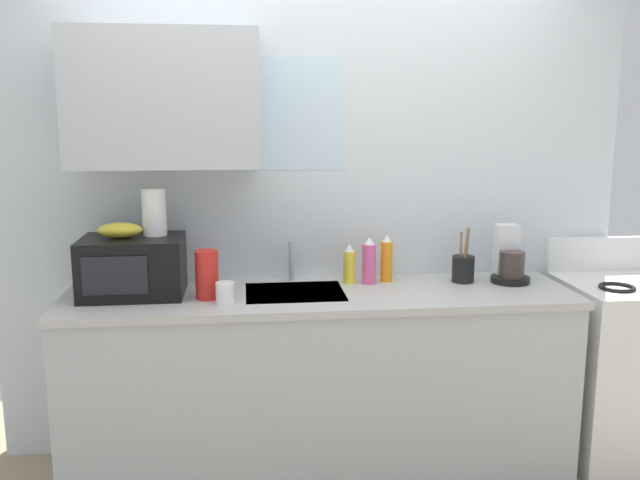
{
  "coord_description": "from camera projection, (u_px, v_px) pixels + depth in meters",
  "views": [
    {
      "loc": [
        -0.34,
        -3.06,
        1.73
      ],
      "look_at": [
        0.0,
        0.0,
        1.15
      ],
      "focal_mm": 38.06,
      "sensor_mm": 36.0,
      "label": 1
    }
  ],
  "objects": [
    {
      "name": "stove_range",
      "position": [
        621.0,
        367.0,
        3.44
      ],
      "size": [
        0.6,
        0.6,
        1.08
      ],
      "color": "white",
      "rests_on": "ground"
    },
    {
      "name": "banana_bunch",
      "position": [
        120.0,
        230.0,
        3.08
      ],
      "size": [
        0.2,
        0.11,
        0.07
      ],
      "primitive_type": "ellipsoid",
      "color": "gold",
      "rests_on": "microwave"
    },
    {
      "name": "paper_towel_roll",
      "position": [
        154.0,
        212.0,
        3.13
      ],
      "size": [
        0.11,
        0.11,
        0.22
      ],
      "primitive_type": "cylinder",
      "color": "white",
      "rests_on": "microwave"
    },
    {
      "name": "coffee_maker",
      "position": [
        509.0,
        261.0,
        3.37
      ],
      "size": [
        0.19,
        0.21,
        0.28
      ],
      "color": "black",
      "rests_on": "counter_unit"
    },
    {
      "name": "cereal_canister",
      "position": [
        207.0,
        275.0,
        3.06
      ],
      "size": [
        0.1,
        0.1,
        0.22
      ],
      "primitive_type": "cylinder",
      "color": "red",
      "rests_on": "counter_unit"
    },
    {
      "name": "utensil_crock",
      "position": [
        463.0,
        268.0,
        3.37
      ],
      "size": [
        0.11,
        0.11,
        0.27
      ],
      "color": "black",
      "rests_on": "counter_unit"
    },
    {
      "name": "sink_faucet",
      "position": [
        291.0,
        261.0,
        3.39
      ],
      "size": [
        0.03,
        0.03,
        0.2
      ],
      "primitive_type": "cylinder",
      "color": "#B2B5BA",
      "rests_on": "counter_unit"
    },
    {
      "name": "kitchen_wall_assembly",
      "position": [
        288.0,
        190.0,
        3.39
      ],
      "size": [
        3.16,
        0.42,
        2.5
      ],
      "color": "silver",
      "rests_on": "ground"
    },
    {
      "name": "microwave",
      "position": [
        133.0,
        267.0,
        3.11
      ],
      "size": [
        0.46,
        0.35,
        0.27
      ],
      "color": "black",
      "rests_on": "counter_unit"
    },
    {
      "name": "mug_white",
      "position": [
        225.0,
        293.0,
        2.99
      ],
      "size": [
        0.08,
        0.08,
        0.09
      ],
      "primitive_type": "cylinder",
      "color": "white",
      "rests_on": "counter_unit"
    },
    {
      "name": "dish_soap_bottle_yellow",
      "position": [
        349.0,
        265.0,
        3.34
      ],
      "size": [
        0.06,
        0.06,
        0.2
      ],
      "color": "yellow",
      "rests_on": "counter_unit"
    },
    {
      "name": "counter_unit",
      "position": [
        320.0,
        381.0,
        3.27
      ],
      "size": [
        2.39,
        0.63,
        0.9
      ],
      "color": "#B2B7BC",
      "rests_on": "ground"
    },
    {
      "name": "dish_soap_bottle_pink",
      "position": [
        369.0,
        262.0,
        3.33
      ],
      "size": [
        0.07,
        0.07,
        0.23
      ],
      "color": "#E55999",
      "rests_on": "counter_unit"
    },
    {
      "name": "dish_soap_bottle_orange",
      "position": [
        387.0,
        259.0,
        3.37
      ],
      "size": [
        0.06,
        0.06,
        0.24
      ],
      "color": "orange",
      "rests_on": "counter_unit"
    }
  ]
}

